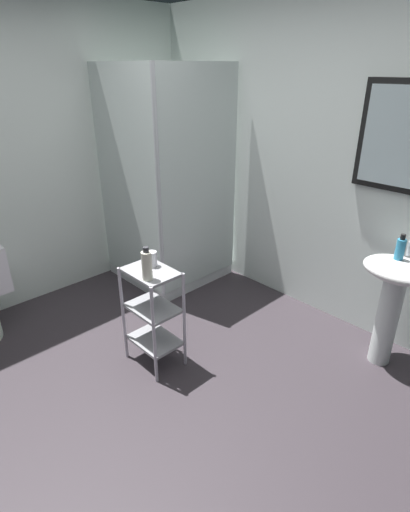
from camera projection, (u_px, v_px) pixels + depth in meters
ground_plane at (145, 408)px, 2.57m from camera, size 4.20×4.20×0.02m
wall_back at (326, 165)px, 3.19m from camera, size 4.20×0.14×2.50m
shower_stall at (168, 236)px, 3.94m from camera, size 0.92×0.92×2.00m
pedestal_sink at (393, 291)px, 2.74m from camera, size 0.46×0.37×0.81m
sink_faucet at (409, 249)px, 2.69m from camera, size 0.03×0.03×0.10m
storage_cart at (153, 310)px, 2.79m from camera, size 0.38×0.28×0.74m
hand_soap_bottle at (400, 249)px, 2.63m from camera, size 0.06×0.06×0.18m
lotion_bottle_white at (147, 265)px, 2.52m from camera, size 0.07×0.07×0.22m
rinse_cup at (152, 259)px, 2.71m from camera, size 0.07×0.07×0.10m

